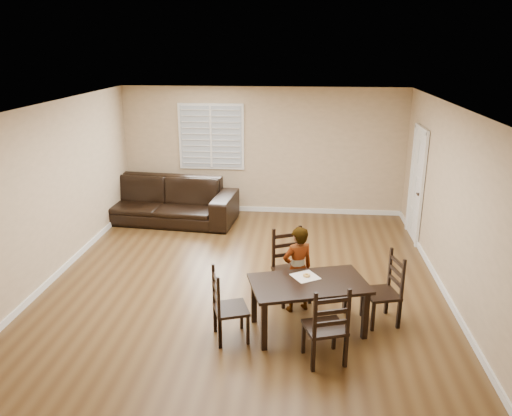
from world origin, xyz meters
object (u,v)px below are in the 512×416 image
Objects in this scene: chair_far at (329,331)px; chair_right at (390,291)px; dining_table at (309,289)px; child at (298,269)px; donut at (307,275)px; chair_near at (288,266)px; sofa at (161,200)px; chair_left at (222,308)px.

chair_far reaches higher than chair_right.
dining_table is 1.31× the size of child.
donut is at bearing -97.43° from chair_right.
dining_table is 1.54× the size of chair_near.
chair_right is 10.22× the size of donut.
donut is at bearing -46.49° from sofa.
chair_near is 1.47m from chair_right.
dining_table is 0.95m from chair_near.
chair_near is at bearing -51.83° from chair_left.
sofa is at bearing -146.98° from chair_right.
sofa is at bearing -78.88° from child.
chair_far is 1.02× the size of chair_right.
chair_near reaches higher than sofa.
chair_left is 0.98× the size of chair_right.
chair_left is at bearing 13.32° from child.
child is at bearing -95.86° from chair_near.
donut is (1.03, 0.48, 0.27)m from chair_left.
dining_table is at bearing -91.23° from chair_far.
chair_left is (-1.29, 0.43, -0.02)m from chair_far.
donut is at bearing -92.36° from chair_far.
chair_left is at bearing -60.16° from sofa.
chair_near is 1.72m from chair_far.
chair_right is at bearing -48.21° from chair_near.
chair_left is at bearing -155.13° from donut.
dining_table is at bearing -79.96° from donut.
chair_right is 0.79× the size of child.
chair_near reaches higher than chair_right.
dining_table is 0.52m from child.
chair_right is 5.46m from sofa.
child is at bearing 90.00° from dining_table.
chair_left is at bearing -179.72° from dining_table.
dining_table is at bearing 77.79° from child.
chair_near is 0.81m from donut.
chair_near is at bearing -128.64° from chair_right.
child is at bearing -67.21° from chair_left.
chair_left is 2.22m from chair_right.
sofa reaches higher than donut.
chair_left reaches higher than dining_table.
child is (0.13, -0.39, 0.14)m from chair_near.
child is 0.37m from donut.
chair_far is (0.51, -1.64, -0.03)m from chair_near.
donut is (0.12, -0.34, 0.09)m from child.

